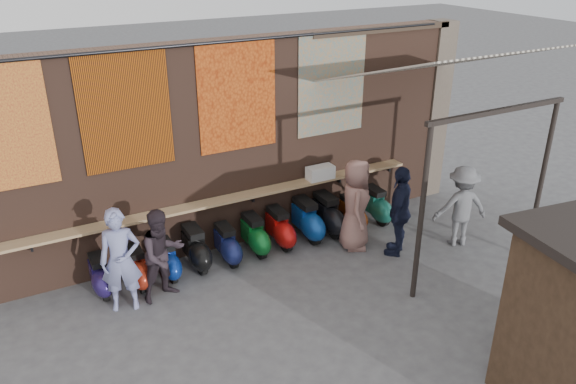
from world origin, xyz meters
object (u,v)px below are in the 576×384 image
object	(u,v)px
diner_left	(121,260)
diner_right	(163,255)
shelf_box	(320,173)
scooter_stool_0	(100,276)
scooter_stool_1	(137,268)
scooter_stool_7	(307,220)
scooter_stool_4	(227,245)
scooter_stool_5	(255,235)
shopper_grey	(461,206)
scooter_stool_2	(168,260)
shopper_navy	(400,211)
scooter_stool_6	(280,228)
scooter_stool_10	(376,205)
shopper_tan	(355,205)
scooter_stool_9	(352,213)
scooter_stool_3	(196,249)
scooter_stool_8	(328,215)

from	to	relation	value
diner_left	diner_right	xyz separation A→B (m)	(0.68, -0.02, -0.08)
shelf_box	scooter_stool_0	bearing A→B (deg)	-176.47
shelf_box	scooter_stool_1	world-z (taller)	shelf_box
scooter_stool_7	diner_left	bearing A→B (deg)	-170.88
scooter_stool_4	scooter_stool_5	world-z (taller)	scooter_stool_5
scooter_stool_5	shopper_grey	distance (m)	4.07
scooter_stool_5	shopper_grey	world-z (taller)	shopper_grey
scooter_stool_4	scooter_stool_2	bearing A→B (deg)	178.47
scooter_stool_1	diner_right	size ratio (longest dim) A/B	0.46
shelf_box	scooter_stool_2	bearing A→B (deg)	-174.59
diner_right	shopper_navy	size ratio (longest dim) A/B	0.91
shopper_navy	diner_left	bearing A→B (deg)	-49.08
shelf_box	scooter_stool_6	xyz separation A→B (m)	(-1.08, -0.27, -0.88)
scooter_stool_10	shopper_tan	world-z (taller)	shopper_tan
scooter_stool_4	shopper_grey	distance (m)	4.60
shelf_box	shopper_tan	bearing A→B (deg)	-79.02
diner_left	shopper_tan	distance (m)	4.46
scooter_stool_9	scooter_stool_6	bearing A→B (deg)	178.34
scooter_stool_6	shopper_grey	bearing A→B (deg)	-26.83
shelf_box	shopper_grey	xyz separation A→B (m)	(2.09, -1.87, -0.43)
scooter_stool_2	scooter_stool_7	bearing A→B (deg)	0.90
scooter_stool_3	scooter_stool_1	bearing A→B (deg)	-175.66
scooter_stool_10	shopper_grey	xyz separation A→B (m)	(0.86, -1.56, 0.45)
diner_left	scooter_stool_6	bearing A→B (deg)	26.74
scooter_stool_5	diner_right	world-z (taller)	diner_right
scooter_stool_2	scooter_stool_7	size ratio (longest dim) A/B	0.83
scooter_stool_8	shopper_grey	size ratio (longest dim) A/B	0.53
scooter_stool_1	scooter_stool_3	distance (m)	1.11
scooter_stool_4	shopper_grey	bearing A→B (deg)	-19.47
scooter_stool_8	shelf_box	bearing A→B (deg)	96.69
shopper_tan	diner_left	bearing A→B (deg)	119.02
scooter_stool_5	scooter_stool_4	bearing A→B (deg)	-173.48
scooter_stool_9	shopper_grey	world-z (taller)	shopper_grey
scooter_stool_1	scooter_stool_2	world-z (taller)	scooter_stool_1
diner_right	shopper_grey	world-z (taller)	shopper_grey
scooter_stool_0	scooter_stool_5	bearing A→B (deg)	-0.01
shopper_tan	scooter_stool_7	bearing A→B (deg)	72.36
scooter_stool_10	scooter_stool_4	bearing A→B (deg)	-179.38
scooter_stool_8	scooter_stool_10	world-z (taller)	scooter_stool_8
scooter_stool_1	shopper_navy	distance (m)	4.91
scooter_stool_8	diner_right	world-z (taller)	diner_right
scooter_stool_3	diner_right	world-z (taller)	diner_right
scooter_stool_4	scooter_stool_8	xyz separation A→B (m)	(2.26, 0.07, 0.06)
scooter_stool_7	shopper_tan	xyz separation A→B (m)	(0.65, -0.73, 0.50)
shopper_navy	shopper_tan	bearing A→B (deg)	-85.14
diner_left	shopper_navy	bearing A→B (deg)	7.98
diner_right	shopper_tan	distance (m)	3.78
scooter_stool_0	scooter_stool_9	size ratio (longest dim) A/B	0.99
scooter_stool_5	scooter_stool_6	bearing A→B (deg)	0.81
shelf_box	scooter_stool_4	size ratio (longest dim) A/B	0.74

